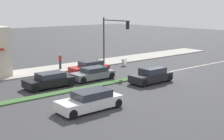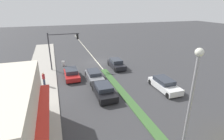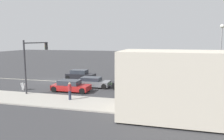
{
  "view_description": "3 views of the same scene",
  "coord_description": "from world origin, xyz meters",
  "px_view_note": "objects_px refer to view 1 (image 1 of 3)",
  "views": [
    {
      "loc": [
        -21.73,
        24.37,
        6.9
      ],
      "look_at": [
        -1.61,
        7.97,
        1.65
      ],
      "focal_mm": 50.0,
      "sensor_mm": 36.0,
      "label": 1
    },
    {
      "loc": [
        6.79,
        28.37,
        9.46
      ],
      "look_at": [
        0.07,
        8.33,
        1.53
      ],
      "focal_mm": 28.0,
      "sensor_mm": 36.0,
      "label": 2
    },
    {
      "loc": [
        26.94,
        16.25,
        5.81
      ],
      "look_at": [
        1.26,
        9.45,
        2.06
      ],
      "focal_mm": 35.0,
      "sensor_mm": 36.0,
      "label": 3
    }
  ],
  "objects_px": {
    "suv_grey": "(93,74)",
    "van_white": "(90,101)",
    "suv_black": "(49,80)",
    "hatchback_red": "(90,67)",
    "sedan_dark": "(151,76)",
    "traffic_signal_main": "(111,34)",
    "pedestrian": "(60,61)",
    "warning_aframe_sign": "(124,62)"
  },
  "relations": [
    {
      "from": "van_white",
      "to": "hatchback_red",
      "type": "distance_m",
      "value": 12.22
    },
    {
      "from": "hatchback_red",
      "to": "sedan_dark",
      "type": "bearing_deg",
      "value": -165.24
    },
    {
      "from": "suv_black",
      "to": "sedan_dark",
      "type": "relative_size",
      "value": 1.01
    },
    {
      "from": "hatchback_red",
      "to": "warning_aframe_sign",
      "type": "bearing_deg",
      "value": -82.49
    },
    {
      "from": "traffic_signal_main",
      "to": "sedan_dark",
      "type": "relative_size",
      "value": 1.35
    },
    {
      "from": "suv_grey",
      "to": "sedan_dark",
      "type": "relative_size",
      "value": 1.01
    },
    {
      "from": "suv_grey",
      "to": "suv_black",
      "type": "xyz_separation_m",
      "value": [
        -0.0,
        4.71,
        0.04
      ]
    },
    {
      "from": "pedestrian",
      "to": "hatchback_red",
      "type": "bearing_deg",
      "value": -155.67
    },
    {
      "from": "warning_aframe_sign",
      "to": "suv_black",
      "type": "height_order",
      "value": "suv_black"
    },
    {
      "from": "pedestrian",
      "to": "warning_aframe_sign",
      "type": "bearing_deg",
      "value": -111.16
    },
    {
      "from": "hatchback_red",
      "to": "suv_black",
      "type": "bearing_deg",
      "value": 114.01
    },
    {
      "from": "suv_black",
      "to": "pedestrian",
      "type": "bearing_deg",
      "value": -36.9
    },
    {
      "from": "pedestrian",
      "to": "suv_grey",
      "type": "relative_size",
      "value": 0.4
    },
    {
      "from": "sedan_dark",
      "to": "warning_aframe_sign",
      "type": "bearing_deg",
      "value": -24.63
    },
    {
      "from": "suv_black",
      "to": "van_white",
      "type": "bearing_deg",
      "value": 174.18
    },
    {
      "from": "warning_aframe_sign",
      "to": "hatchback_red",
      "type": "bearing_deg",
      "value": 97.51
    },
    {
      "from": "traffic_signal_main",
      "to": "suv_black",
      "type": "distance_m",
      "value": 11.39
    },
    {
      "from": "traffic_signal_main",
      "to": "pedestrian",
      "type": "height_order",
      "value": "traffic_signal_main"
    },
    {
      "from": "sedan_dark",
      "to": "hatchback_red",
      "type": "distance_m",
      "value": 7.45
    },
    {
      "from": "suv_grey",
      "to": "hatchback_red",
      "type": "xyz_separation_m",
      "value": [
        2.8,
        -1.57,
        0.02
      ]
    },
    {
      "from": "van_white",
      "to": "hatchback_red",
      "type": "relative_size",
      "value": 1.08
    },
    {
      "from": "warning_aframe_sign",
      "to": "hatchback_red",
      "type": "xyz_separation_m",
      "value": [
        -0.73,
        5.53,
        0.19
      ]
    },
    {
      "from": "van_white",
      "to": "suv_black",
      "type": "distance_m",
      "value": 7.24
    },
    {
      "from": "suv_black",
      "to": "hatchback_red",
      "type": "height_order",
      "value": "suv_black"
    },
    {
      "from": "pedestrian",
      "to": "hatchback_red",
      "type": "distance_m",
      "value": 3.84
    },
    {
      "from": "suv_grey",
      "to": "suv_black",
      "type": "distance_m",
      "value": 4.71
    },
    {
      "from": "traffic_signal_main",
      "to": "van_white",
      "type": "bearing_deg",
      "value": 135.56
    },
    {
      "from": "hatchback_red",
      "to": "suv_grey",
      "type": "bearing_deg",
      "value": 150.66
    },
    {
      "from": "suv_grey",
      "to": "van_white",
      "type": "bearing_deg",
      "value": 142.89
    },
    {
      "from": "pedestrian",
      "to": "warning_aframe_sign",
      "type": "height_order",
      "value": "pedestrian"
    },
    {
      "from": "hatchback_red",
      "to": "van_white",
      "type": "bearing_deg",
      "value": 144.93
    },
    {
      "from": "suv_black",
      "to": "traffic_signal_main",
      "type": "bearing_deg",
      "value": -68.91
    },
    {
      "from": "pedestrian",
      "to": "warning_aframe_sign",
      "type": "distance_m",
      "value": 7.64
    },
    {
      "from": "warning_aframe_sign",
      "to": "van_white",
      "type": "relative_size",
      "value": 0.18
    },
    {
      "from": "suv_grey",
      "to": "sedan_dark",
      "type": "bearing_deg",
      "value": -141.73
    },
    {
      "from": "traffic_signal_main",
      "to": "suv_black",
      "type": "relative_size",
      "value": 1.34
    },
    {
      "from": "van_white",
      "to": "suv_black",
      "type": "xyz_separation_m",
      "value": [
        7.2,
        -0.73,
        -0.01
      ]
    },
    {
      "from": "van_white",
      "to": "sedan_dark",
      "type": "xyz_separation_m",
      "value": [
        2.8,
        -8.92,
        0.02
      ]
    },
    {
      "from": "traffic_signal_main",
      "to": "sedan_dark",
      "type": "distance_m",
      "value": 9.15
    },
    {
      "from": "pedestrian",
      "to": "sedan_dark",
      "type": "height_order",
      "value": "pedestrian"
    },
    {
      "from": "van_white",
      "to": "sedan_dark",
      "type": "height_order",
      "value": "sedan_dark"
    },
    {
      "from": "traffic_signal_main",
      "to": "hatchback_red",
      "type": "xyz_separation_m",
      "value": [
        -1.12,
        3.89,
        -3.28
      ]
    }
  ]
}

